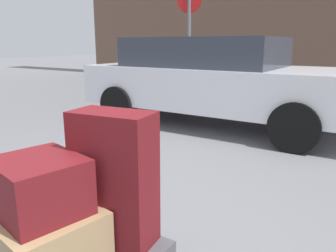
% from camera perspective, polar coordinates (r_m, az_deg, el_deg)
% --- Properties ---
extents(luggage_cart, '(1.22, 0.71, 0.34)m').
position_cam_1_polar(luggage_cart, '(1.99, -20.68, -19.09)').
color(luggage_cart, '#4C4C51').
rests_on(luggage_cart, ground_plane).
extents(suitcase_tan_center, '(0.55, 0.51, 0.22)m').
position_cam_1_polar(suitcase_tan_center, '(1.74, -20.37, -16.87)').
color(suitcase_tan_center, '#9E7F56').
rests_on(suitcase_tan_center, luggage_cart).
extents(duffel_bag_olive_stacked_top, '(0.57, 0.39, 0.28)m').
position_cam_1_polar(duffel_bag_olive_stacked_top, '(2.11, -26.33, -11.09)').
color(duffel_bag_olive_stacked_top, '#4C5128').
rests_on(duffel_bag_olive_stacked_top, luggage_cart).
extents(suitcase_maroon_front_right, '(0.43, 0.27, 0.67)m').
position_cam_1_polar(suitcase_maroon_front_right, '(1.69, -9.13, -8.76)').
color(suitcase_maroon_front_right, maroon).
rests_on(suitcase_maroon_front_right, luggage_cart).
extents(duffel_bag_maroon_topmost_pile, '(0.45, 0.42, 0.26)m').
position_cam_1_polar(duffel_bag_maroon_topmost_pile, '(1.64, -21.08, -9.54)').
color(duffel_bag_maroon_topmost_pile, maroon).
rests_on(duffel_bag_maroon_topmost_pile, suitcase_tan_center).
extents(parked_car, '(4.34, 1.99, 1.42)m').
position_cam_1_polar(parked_car, '(5.60, 8.02, 7.98)').
color(parked_car, silver).
rests_on(parked_car, ground_plane).
extents(no_parking_sign, '(0.50, 0.10, 2.38)m').
position_cam_1_polar(no_parking_sign, '(6.72, 3.58, 15.14)').
color(no_parking_sign, slate).
rests_on(no_parking_sign, ground_plane).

